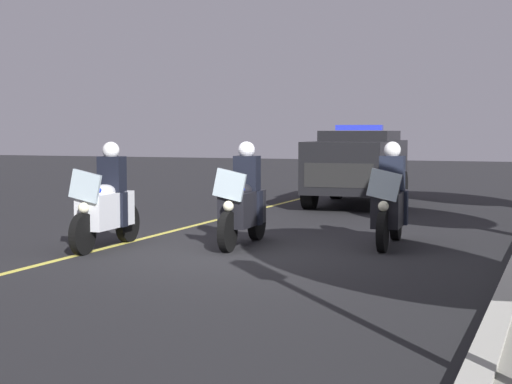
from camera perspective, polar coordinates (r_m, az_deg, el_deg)
The scene contains 6 objects.
ground_plane at distance 12.57m, azimuth -0.93°, elevation -4.28°, with size 80.00×80.00×0.00m, color black.
lane_stripe_center at distance 13.56m, azimuth -9.64°, elevation -3.69°, with size 48.00×0.12×0.01m, color #E0D14C.
police_motorcycle_lead_left at distance 13.08m, azimuth -10.66°, elevation -0.93°, with size 2.14×0.61×1.72m.
police_motorcycle_lead_right at distance 13.14m, azimuth -0.92°, elevation -0.83°, with size 2.14×0.61×1.72m.
police_motorcycle_trailing at distance 13.31m, azimuth 9.57°, elevation -0.82°, with size 2.14×0.61×1.72m.
police_suv at distance 20.71m, azimuth 7.33°, elevation 2.06°, with size 5.01×2.31×2.05m.
Camera 1 is at (11.50, 4.71, 1.89)m, focal length 55.91 mm.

